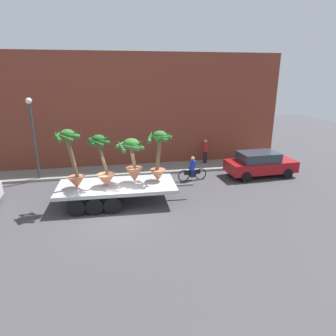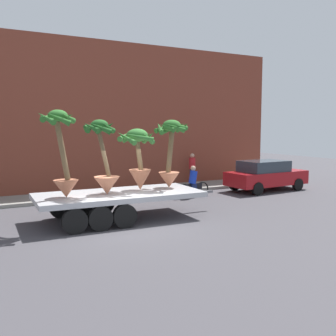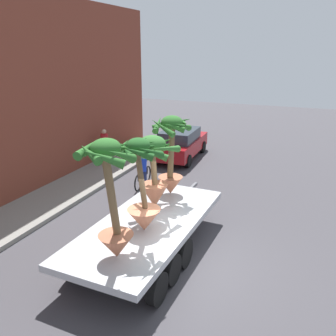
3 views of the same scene
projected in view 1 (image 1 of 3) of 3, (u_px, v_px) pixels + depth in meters
ground_plane at (115, 212)px, 13.91m from camera, size 60.00×60.00×0.00m
sidewalk at (114, 171)px, 19.59m from camera, size 24.00×2.20×0.15m
building_facade at (110, 111)px, 20.04m from camera, size 24.00×1.20×7.66m
flatbed_trailer at (112, 189)px, 14.65m from camera, size 6.86×2.71×0.98m
potted_palm_rear at (133, 159)px, 14.61m from camera, size 1.53×1.55×2.27m
potted_palm_middle at (103, 164)px, 14.05m from camera, size 1.27×1.22×2.58m
potted_palm_front at (72, 159)px, 13.73m from camera, size 1.29×1.26×2.88m
potted_palm_extra at (159, 154)px, 14.77m from camera, size 1.41×1.38×2.60m
cyclist at (192, 170)px, 17.88m from camera, size 1.84×0.38×1.54m
parked_car at (260, 164)px, 18.60m from camera, size 4.45×2.04×1.58m
pedestrian_near_gate at (205, 151)px, 20.86m from camera, size 0.36×0.36×1.71m
street_lamp at (33, 128)px, 17.08m from camera, size 0.36×0.36×4.83m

